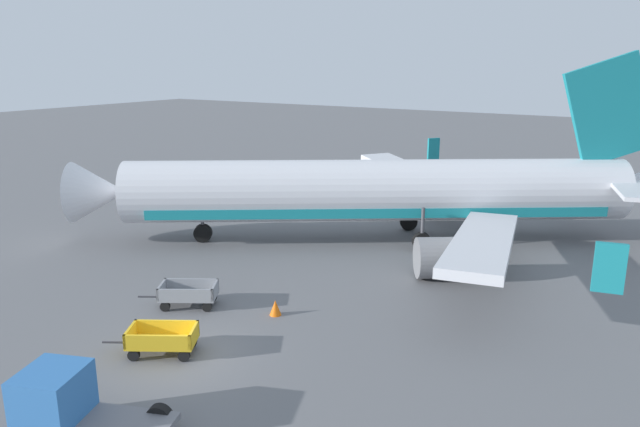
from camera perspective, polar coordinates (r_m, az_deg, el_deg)
The scene contains 6 objects.
ground_plane at distance 23.64m, azimuth -13.10°, elevation -13.07°, with size 220.00×220.00×0.00m, color slate.
airplane at distance 36.28m, azimuth 6.94°, elevation 2.09°, with size 33.12×28.20×11.34m.
baggage_cart_nearest at distance 23.66m, azimuth -14.88°, elevation -11.54°, with size 3.43×2.47×1.07m.
baggage_cart_second_in_row at distance 27.63m, azimuth -12.49°, elevation -7.50°, with size 3.42×2.49×1.07m.
service_truck_beside_carts at distance 19.60m, azimuth -22.92°, elevation -16.40°, with size 4.76×3.32×2.10m.
traffic_cone_near_plane at distance 26.28m, azimuth -4.29°, elevation -8.98°, with size 0.52×0.52×0.68m, color orange.
Camera 1 is at (15.24, -14.49, 10.80)m, focal length 33.43 mm.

